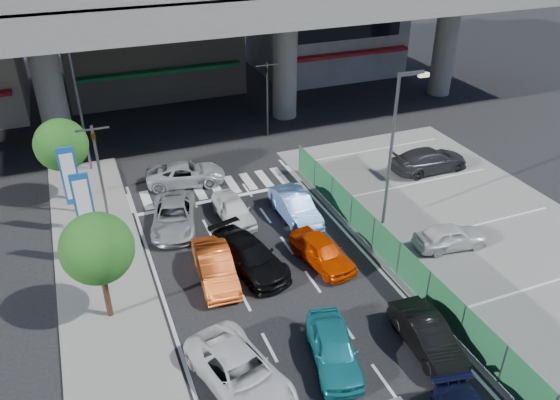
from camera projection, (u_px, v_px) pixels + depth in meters
name	position (u px, v px, depth m)	size (l,w,h in m)	color
ground	(308.00, 336.00, 21.29)	(120.00, 120.00, 0.00)	black
parking_lot	(498.00, 248.00, 26.42)	(12.00, 28.00, 0.06)	slate
sidewalk_left	(111.00, 316.00, 22.22)	(4.00, 30.00, 0.12)	slate
fence_run	(411.00, 272.00, 23.34)	(0.16, 22.00, 1.80)	#1F5D35
expressway	(168.00, 3.00, 34.55)	(64.00, 14.00, 10.75)	slate
building_east	(325.00, 3.00, 49.09)	(12.00, 10.90, 12.00)	slate
traffic_light_left	(96.00, 149.00, 26.96)	(1.60, 1.24, 5.20)	#595B60
traffic_light_right	(267.00, 81.00, 36.34)	(1.60, 1.24, 5.20)	#595B60
street_lamp_right	(395.00, 139.00, 26.02)	(1.65, 0.22, 8.00)	#595B60
street_lamp_left	(80.00, 96.00, 31.32)	(1.65, 0.22, 8.00)	#595B60
signboard_near	(84.00, 207.00, 23.86)	(0.80, 0.14, 4.70)	#595B60
signboard_far	(71.00, 179.00, 26.14)	(0.80, 0.14, 4.70)	#595B60
tree_near	(97.00, 249.00, 20.55)	(2.80, 2.80, 4.80)	#382314
tree_far	(61.00, 145.00, 28.73)	(2.80, 2.80, 4.80)	#382314
sedan_white_mid_left	(240.00, 372.00, 18.85)	(2.24, 4.85, 1.35)	white
taxi_teal_mid	(334.00, 348.00, 19.84)	(1.57, 3.91, 1.33)	#177A85
hatch_black_mid_right	(427.00, 336.00, 20.43)	(1.36, 3.89, 1.28)	black
taxi_orange_left	(215.00, 267.00, 24.04)	(1.46, 4.19, 1.38)	#E85519
sedan_black_mid	(249.00, 256.00, 24.73)	(1.93, 4.76, 1.38)	black
taxi_orange_right	(322.00, 251.00, 25.09)	(1.53, 3.81, 1.30)	#D73700
wagon_silver_front_left	(174.00, 216.00, 27.78)	(2.14, 4.65, 1.29)	gray
sedan_white_front_mid	(234.00, 210.00, 28.34)	(1.50, 3.73, 1.27)	white
kei_truck_front_right	(295.00, 207.00, 28.50)	(1.46, 4.19, 1.38)	#5A86CB
crossing_wagon_silver	(186.00, 174.00, 31.85)	(2.10, 4.55, 1.27)	#AFB3B7
parked_sedan_white	(450.00, 236.00, 26.13)	(1.44, 3.57, 1.22)	silver
parked_sedan_dgrey	(429.00, 160.00, 33.15)	(1.98, 4.87, 1.41)	#27262B
traffic_cone	(395.00, 259.00, 25.03)	(0.33, 0.33, 0.65)	#F1480D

